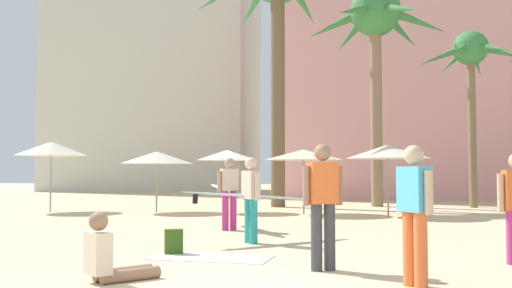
{
  "coord_description": "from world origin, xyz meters",
  "views": [
    {
      "loc": [
        1.45,
        -6.33,
        1.37
      ],
      "look_at": [
        -0.56,
        5.55,
        1.97
      ],
      "focal_mm": 40.22,
      "sensor_mm": 36.0,
      "label": 1
    }
  ],
  "objects_px": {
    "palm_tree_left": "(471,61)",
    "person_far_left": "(230,191)",
    "palm_tree_far_right": "(376,26)",
    "backpack": "(174,242)",
    "person_mid_right": "(252,196)",
    "cafe_umbrella_1": "(51,149)",
    "cafe_umbrella_2": "(227,155)",
    "cafe_umbrella_4": "(388,152)",
    "person_mid_left": "(414,209)",
    "person_near_left": "(110,257)",
    "person_mid_center": "(323,201)",
    "cafe_umbrella_3": "(157,158)",
    "cafe_umbrella_5": "(304,155)",
    "beach_towel": "(211,258)"
  },
  "relations": [
    {
      "from": "palm_tree_left",
      "to": "person_mid_left",
      "type": "bearing_deg",
      "value": -103.4
    },
    {
      "from": "cafe_umbrella_3",
      "to": "person_mid_right",
      "type": "bearing_deg",
      "value": -58.94
    },
    {
      "from": "person_far_left",
      "to": "cafe_umbrella_2",
      "type": "bearing_deg",
      "value": -19.22
    },
    {
      "from": "palm_tree_left",
      "to": "person_far_left",
      "type": "bearing_deg",
      "value": -126.65
    },
    {
      "from": "person_mid_center",
      "to": "person_far_left",
      "type": "bearing_deg",
      "value": -1.78
    },
    {
      "from": "palm_tree_far_right",
      "to": "cafe_umbrella_1",
      "type": "relative_size",
      "value": 3.67
    },
    {
      "from": "person_far_left",
      "to": "person_mid_right",
      "type": "bearing_deg",
      "value": 169.38
    },
    {
      "from": "cafe_umbrella_3",
      "to": "cafe_umbrella_5",
      "type": "xyz_separation_m",
      "value": [
        5.09,
        -0.04,
        0.07
      ]
    },
    {
      "from": "cafe_umbrella_5",
      "to": "person_mid_right",
      "type": "height_order",
      "value": "cafe_umbrella_5"
    },
    {
      "from": "palm_tree_far_right",
      "to": "cafe_umbrella_1",
      "type": "bearing_deg",
      "value": -155.95
    },
    {
      "from": "cafe_umbrella_4",
      "to": "backpack",
      "type": "distance_m",
      "value": 10.2
    },
    {
      "from": "palm_tree_left",
      "to": "person_near_left",
      "type": "bearing_deg",
      "value": -114.53
    },
    {
      "from": "person_far_left",
      "to": "cafe_umbrella_1",
      "type": "bearing_deg",
      "value": 23.3
    },
    {
      "from": "palm_tree_far_right",
      "to": "person_near_left",
      "type": "xyz_separation_m",
      "value": [
        -3.98,
        -16.86,
        -7.06
      ]
    },
    {
      "from": "beach_towel",
      "to": "person_mid_right",
      "type": "bearing_deg",
      "value": 82.12
    },
    {
      "from": "palm_tree_far_right",
      "to": "cafe_umbrella_2",
      "type": "xyz_separation_m",
      "value": [
        -5.25,
        -4.36,
        -5.4
      ]
    },
    {
      "from": "backpack",
      "to": "person_mid_right",
      "type": "height_order",
      "value": "person_mid_right"
    },
    {
      "from": "cafe_umbrella_1",
      "to": "person_mid_right",
      "type": "xyz_separation_m",
      "value": [
        8.48,
        -7.47,
        -1.3
      ]
    },
    {
      "from": "person_near_left",
      "to": "person_mid_right",
      "type": "height_order",
      "value": "person_mid_right"
    },
    {
      "from": "beach_towel",
      "to": "person_mid_right",
      "type": "height_order",
      "value": "person_mid_right"
    },
    {
      "from": "cafe_umbrella_4",
      "to": "person_mid_center",
      "type": "distance_m",
      "value": 10.52
    },
    {
      "from": "cafe_umbrella_1",
      "to": "person_mid_center",
      "type": "bearing_deg",
      "value": -46.26
    },
    {
      "from": "cafe_umbrella_5",
      "to": "person_mid_right",
      "type": "bearing_deg",
      "value": -92.6
    },
    {
      "from": "person_near_left",
      "to": "person_mid_left",
      "type": "relative_size",
      "value": 0.54
    },
    {
      "from": "palm_tree_far_right",
      "to": "backpack",
      "type": "distance_m",
      "value": 16.54
    },
    {
      "from": "palm_tree_left",
      "to": "person_far_left",
      "type": "relative_size",
      "value": 2.42
    },
    {
      "from": "cafe_umbrella_4",
      "to": "person_far_left",
      "type": "height_order",
      "value": "cafe_umbrella_4"
    },
    {
      "from": "person_far_left",
      "to": "person_near_left",
      "type": "xyz_separation_m",
      "value": [
        -0.11,
        -6.64,
        -0.62
      ]
    },
    {
      "from": "palm_tree_far_right",
      "to": "cafe_umbrella_2",
      "type": "relative_size",
      "value": 4.19
    },
    {
      "from": "cafe_umbrella_4",
      "to": "person_mid_center",
      "type": "relative_size",
      "value": 1.5
    },
    {
      "from": "cafe_umbrella_2",
      "to": "cafe_umbrella_5",
      "type": "height_order",
      "value": "cafe_umbrella_2"
    },
    {
      "from": "cafe_umbrella_2",
      "to": "cafe_umbrella_4",
      "type": "xyz_separation_m",
      "value": [
        5.37,
        -0.84,
        0.06
      ]
    },
    {
      "from": "cafe_umbrella_3",
      "to": "person_near_left",
      "type": "xyz_separation_m",
      "value": [
        3.69,
        -12.16,
        -1.58
      ]
    },
    {
      "from": "palm_tree_far_right",
      "to": "cafe_umbrella_1",
      "type": "height_order",
      "value": "palm_tree_far_right"
    },
    {
      "from": "person_mid_left",
      "to": "cafe_umbrella_4",
      "type": "bearing_deg",
      "value": 52.88
    },
    {
      "from": "palm_tree_far_right",
      "to": "person_mid_left",
      "type": "distance_m",
      "value": 17.75
    },
    {
      "from": "palm_tree_left",
      "to": "cafe_umbrella_1",
      "type": "height_order",
      "value": "palm_tree_left"
    },
    {
      "from": "person_mid_right",
      "to": "cafe_umbrella_2",
      "type": "bearing_deg",
      "value": 67.58
    },
    {
      "from": "palm_tree_left",
      "to": "person_mid_left",
      "type": "distance_m",
      "value": 17.62
    },
    {
      "from": "cafe_umbrella_2",
      "to": "cafe_umbrella_3",
      "type": "xyz_separation_m",
      "value": [
        -2.42,
        -0.34,
        -0.08
      ]
    },
    {
      "from": "cafe_umbrella_5",
      "to": "person_far_left",
      "type": "relative_size",
      "value": 0.91
    },
    {
      "from": "cafe_umbrella_5",
      "to": "person_mid_left",
      "type": "bearing_deg",
      "value": -78.8
    },
    {
      "from": "palm_tree_far_right",
      "to": "person_mid_center",
      "type": "distance_m",
      "value": 16.88
    },
    {
      "from": "cafe_umbrella_1",
      "to": "person_far_left",
      "type": "distance_m",
      "value": 9.21
    },
    {
      "from": "person_far_left",
      "to": "cafe_umbrella_4",
      "type": "bearing_deg",
      "value": -70.96
    },
    {
      "from": "person_mid_right",
      "to": "palm_tree_left",
      "type": "bearing_deg",
      "value": 23.91
    },
    {
      "from": "person_far_left",
      "to": "cafe_umbrella_3",
      "type": "bearing_deg",
      "value": 2.06
    },
    {
      "from": "backpack",
      "to": "person_mid_right",
      "type": "relative_size",
      "value": 0.16
    },
    {
      "from": "cafe_umbrella_2",
      "to": "cafe_umbrella_4",
      "type": "distance_m",
      "value": 5.44
    },
    {
      "from": "cafe_umbrella_4",
      "to": "person_mid_left",
      "type": "distance_m",
      "value": 11.39
    }
  ]
}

